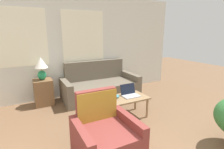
# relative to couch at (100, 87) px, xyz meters

# --- Properties ---
(wall_back) EXTENTS (6.81, 0.06, 2.60)m
(wall_back) POSITION_rel_couch_xyz_m (-0.89, 0.45, 1.04)
(wall_back) COLOR silver
(wall_back) RESTS_ON ground_plane
(couch) EXTENTS (1.94, 0.89, 0.92)m
(couch) POSITION_rel_couch_xyz_m (0.00, 0.00, 0.00)
(couch) COLOR #665B4C
(couch) RESTS_ON ground_plane
(armchair) EXTENTS (0.79, 0.76, 0.89)m
(armchair) POSITION_rel_couch_xyz_m (-0.86, -2.14, 0.01)
(armchair) COLOR brown
(armchair) RESTS_ON ground_plane
(side_table) EXTENTS (0.41, 0.41, 0.60)m
(side_table) POSITION_rel_couch_xyz_m (-1.37, 0.15, 0.04)
(side_table) COLOR brown
(side_table) RESTS_ON ground_plane
(table_lamp) EXTENTS (0.30, 0.30, 0.52)m
(table_lamp) POSITION_rel_couch_xyz_m (-1.37, 0.15, 0.66)
(table_lamp) COLOR #1E8451
(table_lamp) RESTS_ON side_table
(coffee_table) EXTENTS (0.83, 0.51, 0.42)m
(coffee_table) POSITION_rel_couch_xyz_m (0.00, -1.29, 0.10)
(coffee_table) COLOR #8E704C
(coffee_table) RESTS_ON ground_plane
(laptop) EXTENTS (0.33, 0.27, 0.23)m
(laptop) POSITION_rel_couch_xyz_m (0.11, -1.25, 0.21)
(laptop) COLOR #B7B7BC
(laptop) RESTS_ON coffee_table
(cup_navy) EXTENTS (0.09, 0.09, 0.09)m
(cup_navy) POSITION_rel_couch_xyz_m (-0.28, -1.33, 0.20)
(cup_navy) COLOR #191E4C
(cup_navy) RESTS_ON coffee_table
(snack_bowl) EXTENTS (0.19, 0.19, 0.05)m
(snack_bowl) POSITION_rel_couch_xyz_m (-0.20, -1.18, 0.18)
(snack_bowl) COLOR teal
(snack_bowl) RESTS_ON coffee_table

